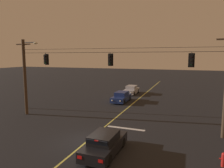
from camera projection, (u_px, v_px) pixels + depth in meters
The scene contains 12 objects.
ground_plane at pixel (87, 142), 15.46m from camera, with size 180.00×180.00×0.00m, color black.
lane_centre_stripe at pixel (126, 109), 25.14m from camera, with size 0.14×60.00×0.01m, color #D1C64C.
stop_bar_paint at pixel (126, 128), 18.35m from camera, with size 3.40×0.36×0.01m, color silver.
signal_span_assembly at pixel (108, 80), 19.02m from camera, with size 20.98×0.32×8.04m.
traffic_light_leftmost at pixel (46, 59), 21.10m from camera, with size 0.48×0.41×1.22m.
traffic_light_left_inner at pixel (110, 60), 18.70m from camera, with size 0.48×0.41×1.22m.
traffic_light_centre at pixel (191, 60), 16.34m from camera, with size 0.48×0.41×1.22m.
car_waiting_near_lane at pixel (104, 144), 13.56m from camera, with size 1.80×4.33×1.39m.
car_oncoming_lead at pixel (121, 97), 29.11m from camera, with size 1.80×4.42×1.39m.
car_oncoming_trailing at pixel (131, 90), 35.24m from camera, with size 1.80×4.42×1.39m.
street_lamp_corner at pixel (27, 69), 24.73m from camera, with size 2.11×0.30×8.00m.
fire_hydrant at pixel (223, 159), 11.92m from camera, with size 0.44×0.22×0.84m.
Camera 1 is at (6.91, -13.18, 6.28)m, focal length 33.50 mm.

